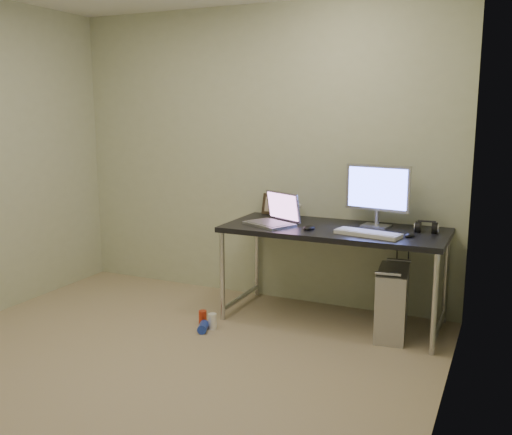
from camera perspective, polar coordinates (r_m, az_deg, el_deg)
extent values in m
plane|color=tan|center=(3.78, -11.26, -15.08)|extent=(3.50, 3.50, 0.00)
cube|color=beige|center=(4.95, 0.15, 6.24)|extent=(3.50, 0.02, 2.50)
cube|color=beige|center=(2.78, 18.41, 2.26)|extent=(0.02, 3.50, 2.50)
cube|color=black|center=(4.40, 7.85, -1.27)|extent=(1.68, 0.74, 0.04)
cylinder|color=silver|center=(4.49, -3.40, -5.88)|extent=(0.04, 0.04, 0.71)
cylinder|color=silver|center=(5.05, 0.09, -3.97)|extent=(0.04, 0.04, 0.71)
cylinder|color=silver|center=(4.03, 17.41, -8.31)|extent=(0.04, 0.04, 0.71)
cylinder|color=silver|center=(4.65, 18.45, -5.83)|extent=(0.04, 0.04, 0.71)
cylinder|color=silver|center=(4.85, -1.53, -8.00)|extent=(0.04, 0.66, 0.04)
cylinder|color=silver|center=(4.43, 17.77, -10.38)|extent=(0.04, 0.66, 0.04)
cube|color=silver|center=(4.33, 13.45, -8.26)|extent=(0.27, 0.50, 0.50)
cylinder|color=#B9B9C1|center=(4.06, 13.06, -5.52)|extent=(0.18, 0.05, 0.02)
cylinder|color=#B9B9C1|center=(4.44, 14.10, -4.18)|extent=(0.18, 0.05, 0.02)
cylinder|color=black|center=(4.68, 13.91, -4.92)|extent=(0.01, 0.16, 0.69)
cylinder|color=black|center=(4.65, 14.94, -5.32)|extent=(0.02, 0.11, 0.71)
cylinder|color=red|center=(4.48, -5.35, -9.95)|extent=(0.07, 0.07, 0.11)
cylinder|color=white|center=(4.40, -4.38, -10.31)|extent=(0.07, 0.07, 0.12)
cylinder|color=#203DBD|center=(4.36, -5.32, -10.86)|extent=(0.11, 0.14, 0.07)
cube|color=#B9B9C1|center=(4.45, 1.34, -0.65)|extent=(0.44, 0.39, 0.02)
cube|color=slate|center=(4.44, 1.34, -0.51)|extent=(0.38, 0.33, 0.00)
cube|color=#9898A0|center=(4.52, 2.73, 1.13)|extent=(0.35, 0.21, 0.23)
cube|color=#83517F|center=(4.51, 2.69, 1.11)|extent=(0.31, 0.18, 0.20)
cube|color=#B9B9C1|center=(4.48, 11.90, -0.83)|extent=(0.22, 0.18, 0.01)
cylinder|color=#B9B9C1|center=(4.48, 11.98, 0.00)|extent=(0.03, 0.03, 0.11)
cube|color=#B9B9C1|center=(4.44, 12.07, 2.91)|extent=(0.51, 0.11, 0.35)
cube|color=#5263FF|center=(4.42, 12.01, 2.88)|extent=(0.46, 0.08, 0.30)
cube|color=silver|center=(4.16, 11.13, -1.58)|extent=(0.49, 0.24, 0.03)
ellipsoid|color=black|center=(4.17, 15.10, -1.66)|extent=(0.08, 0.11, 0.03)
ellipsoid|color=black|center=(4.30, 5.35, -0.91)|extent=(0.09, 0.13, 0.04)
cylinder|color=black|center=(4.38, 15.91, -1.00)|extent=(0.04, 0.10, 0.10)
cylinder|color=black|center=(4.36, 17.44, -1.12)|extent=(0.04, 0.10, 0.10)
cube|color=black|center=(4.36, 16.71, -0.37)|extent=(0.13, 0.02, 0.01)
cube|color=black|center=(4.87, 1.82, 1.30)|extent=(0.23, 0.09, 0.18)
cylinder|color=silver|center=(4.77, 4.27, 0.52)|extent=(0.01, 0.01, 0.09)
cylinder|color=silver|center=(4.76, 4.28, 1.15)|extent=(0.04, 0.04, 0.04)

